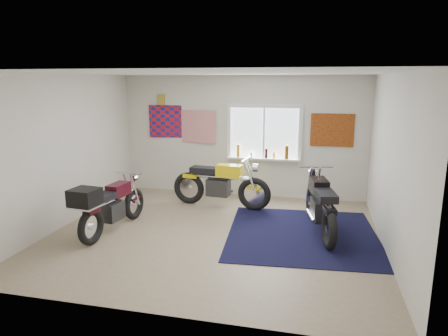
% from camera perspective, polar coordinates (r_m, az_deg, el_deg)
% --- Properties ---
extents(ground, '(5.50, 5.50, 0.00)m').
position_cam_1_polar(ground, '(6.97, -1.34, -9.36)').
color(ground, '#9E896B').
rests_on(ground, ground).
extents(room_shell, '(5.50, 5.50, 5.50)m').
position_cam_1_polar(room_shell, '(6.54, -1.42, 4.11)').
color(room_shell, white).
rests_on(room_shell, ground).
extents(navy_rug, '(2.70, 2.79, 0.01)m').
position_cam_1_polar(navy_rug, '(7.06, 11.11, -9.25)').
color(navy_rug, black).
rests_on(navy_rug, ground).
extents(window_assembly, '(1.66, 0.17, 1.26)m').
position_cam_1_polar(window_assembly, '(8.89, 5.73, 4.49)').
color(window_assembly, white).
rests_on(window_assembly, room_shell).
extents(oil_bottles, '(1.16, 0.09, 0.30)m').
position_cam_1_polar(oil_bottles, '(8.86, 6.22, 2.23)').
color(oil_bottles, '#815E12').
rests_on(oil_bottles, window_assembly).
extents(flag_display, '(1.60, 0.10, 1.17)m').
position_cam_1_polar(flag_display, '(9.44, -8.97, 9.62)').
color(flag_display, red).
rests_on(flag_display, room_shell).
extents(triumph_poster, '(0.90, 0.03, 0.70)m').
position_cam_1_polar(triumph_poster, '(8.81, 15.19, 5.24)').
color(triumph_poster, '#A54C14').
rests_on(triumph_poster, room_shell).
extents(yellow_triumph, '(2.13, 0.64, 1.07)m').
position_cam_1_polar(yellow_triumph, '(8.27, -0.53, -2.40)').
color(yellow_triumph, black).
rests_on(yellow_triumph, ground).
extents(black_chrome_bike, '(0.70, 2.07, 1.07)m').
position_cam_1_polar(black_chrome_bike, '(7.09, 13.57, -5.31)').
color(black_chrome_bike, black).
rests_on(black_chrome_bike, navy_rug).
extents(maroon_tourer, '(0.64, 1.89, 0.96)m').
position_cam_1_polar(maroon_tourer, '(7.09, -16.20, -5.20)').
color(maroon_tourer, black).
rests_on(maroon_tourer, ground).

